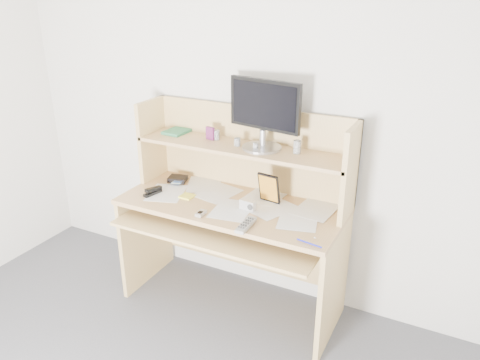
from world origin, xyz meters
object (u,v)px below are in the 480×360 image
at_px(desk, 237,206).
at_px(keyboard, 222,221).
at_px(game_case, 269,188).
at_px(tv_remote, 246,225).
at_px(monitor, 264,112).

distance_m(desk, keyboard, 0.17).
height_order(desk, game_case, desk).
bearing_deg(game_case, desk, -165.07).
bearing_deg(tv_remote, monitor, 99.33).
bearing_deg(monitor, game_case, -35.42).
bearing_deg(desk, tv_remote, -55.19).
distance_m(tv_remote, game_case, 0.36).
distance_m(keyboard, tv_remote, 0.29).
height_order(desk, monitor, monitor).
bearing_deg(keyboard, monitor, 58.17).
relative_size(desk, game_case, 7.24).
distance_m(game_case, monitor, 0.46).
xyz_separation_m(desk, tv_remote, (0.22, -0.32, 0.07)).
xyz_separation_m(keyboard, game_case, (0.22, 0.20, 0.19)).
height_order(keyboard, game_case, game_case).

